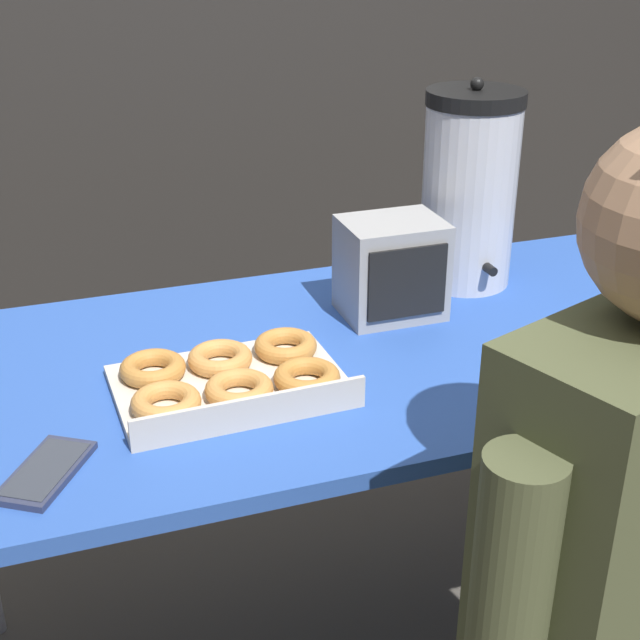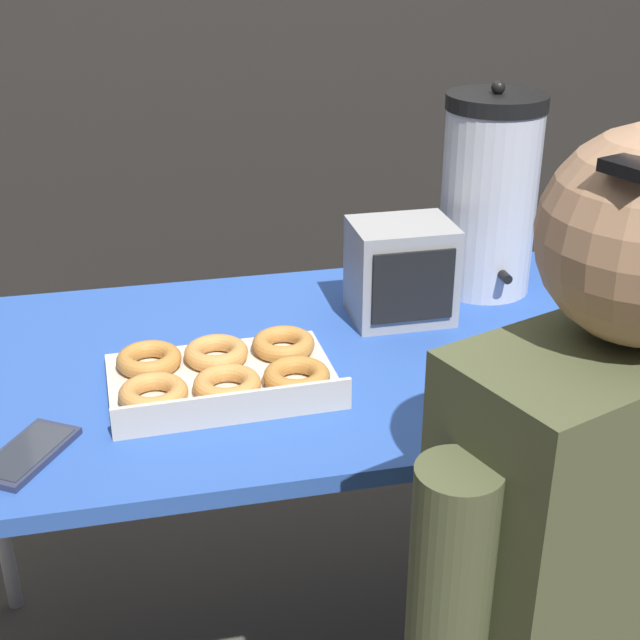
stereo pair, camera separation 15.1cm
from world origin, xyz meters
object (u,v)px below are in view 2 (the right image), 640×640
(coffee_urn, at_px, (489,194))
(cell_phone, at_px, (28,453))
(person_seated, at_px, (582,628))
(space_heater, at_px, (401,271))
(donut_box, at_px, (222,374))

(coffee_urn, distance_m, cell_phone, 0.96)
(person_seated, bearing_deg, coffee_urn, -122.00)
(space_heater, bearing_deg, donut_box, -152.17)
(coffee_urn, bearing_deg, donut_box, -152.86)
(cell_phone, bearing_deg, space_heater, 59.23)
(donut_box, distance_m, cell_phone, 0.32)
(space_heater, distance_m, person_seated, 0.71)
(donut_box, bearing_deg, cell_phone, -156.40)
(donut_box, xyz_separation_m, person_seated, (0.39, -0.49, -0.15))
(coffee_urn, xyz_separation_m, person_seated, (-0.17, -0.78, -0.32))
(coffee_urn, xyz_separation_m, cell_phone, (-0.85, -0.42, -0.19))
(cell_phone, distance_m, person_seated, 0.78)
(person_seated, bearing_deg, cell_phone, -47.38)
(space_heater, bearing_deg, coffee_urn, 25.91)
(coffee_urn, relative_size, cell_phone, 2.36)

